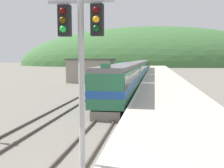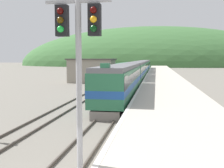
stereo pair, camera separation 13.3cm
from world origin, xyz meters
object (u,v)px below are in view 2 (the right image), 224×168
(carriage_third, at_px, (142,68))
(siding_train, at_px, (123,69))
(signal_mast_main, at_px, (78,53))
(carriage_fourth, at_px, (145,66))
(carriage_second, at_px, (136,72))
(express_train_lead_car, at_px, (121,81))

(carriage_third, bearing_deg, siding_train, -153.46)
(carriage_third, xyz_separation_m, signal_mast_main, (1.21, -61.97, 2.73))
(signal_mast_main, bearing_deg, carriage_fourth, 90.84)
(carriage_third, relative_size, signal_mast_main, 2.68)
(carriage_second, xyz_separation_m, signal_mast_main, (1.21, -41.00, 2.73))
(carriage_second, bearing_deg, express_train_lead_car, -90.00)
(carriage_second, relative_size, siding_train, 0.51)
(carriage_second, relative_size, carriage_fourth, 1.00)
(carriage_second, bearing_deg, carriage_third, 90.00)
(siding_train, bearing_deg, carriage_third, 26.54)
(carriage_second, height_order, carriage_third, same)
(carriage_second, height_order, signal_mast_main, signal_mast_main)
(express_train_lead_car, relative_size, carriage_third, 0.98)
(carriage_second, distance_m, carriage_fourth, 41.93)
(carriage_third, height_order, carriage_fourth, same)
(carriage_second, height_order, carriage_fourth, same)
(carriage_third, bearing_deg, carriage_fourth, 90.00)
(carriage_fourth, height_order, signal_mast_main, signal_mast_main)
(carriage_third, bearing_deg, signal_mast_main, -88.88)
(carriage_fourth, height_order, siding_train, carriage_fourth)
(carriage_second, bearing_deg, signal_mast_main, -88.31)
(carriage_third, height_order, siding_train, carriage_third)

